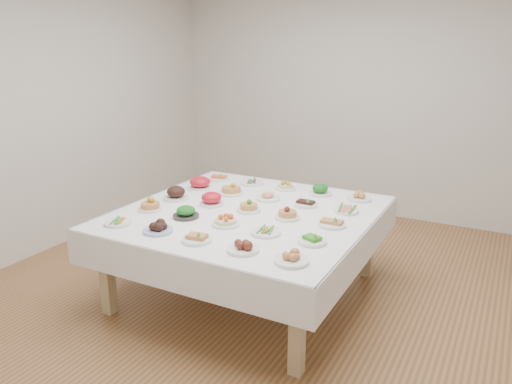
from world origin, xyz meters
The scene contains 27 objects.
room_envelope centered at (0.00, 0.00, 1.83)m, with size 5.02×5.02×2.81m.
display_table centered at (-0.16, -0.12, 0.68)m, with size 2.02×2.02×0.75m.
dish_0 centered at (-0.90, -0.86, 0.77)m, with size 0.21×0.21×0.05m.
dish_1 centered at (-0.52, -0.84, 0.79)m, with size 0.22×0.22×0.10m.
dish_2 centered at (-0.16, -0.85, 0.78)m, with size 0.21×0.21×0.09m.
dish_3 centered at (0.21, -0.85, 0.79)m, with size 0.22×0.22×0.09m.
dish_4 centered at (0.57, -0.86, 0.79)m, with size 0.22×0.22×0.09m.
dish_5 centered at (-0.90, -0.48, 0.80)m, with size 0.19×0.19×0.12m.
dish_6 centered at (-0.53, -0.48, 0.80)m, with size 0.21×0.21×0.12m.
dish_7 centered at (-0.15, -0.48, 0.81)m, with size 0.22×0.22×0.12m.
dish_8 centered at (0.20, -0.49, 0.77)m, with size 0.22×0.22×0.05m.
dish_9 centered at (0.57, -0.49, 0.78)m, with size 0.20×0.20×0.08m.
dish_10 centered at (-0.89, -0.13, 0.80)m, with size 0.22×0.22×0.12m.
dish_11 centered at (-0.52, -0.11, 0.80)m, with size 0.20×0.20×0.11m.
dish_12 centered at (-0.15, -0.11, 0.80)m, with size 0.19×0.19×0.11m.
dish_13 centered at (0.20, -0.12, 0.80)m, with size 0.20×0.20×0.11m.
dish_14 centered at (0.57, -0.11, 0.79)m, with size 0.21×0.21×0.09m.
dish_15 centered at (-0.89, 0.25, 0.81)m, with size 0.21×0.21×0.12m.
dish_16 centered at (-0.54, 0.24, 0.81)m, with size 0.22×0.22×0.13m.
dish_17 centered at (-0.16, 0.25, 0.79)m, with size 0.21×0.21×0.09m.
dish_18 centered at (0.21, 0.25, 0.78)m, with size 0.21×0.21×0.08m.
dish_19 centered at (0.57, 0.26, 0.77)m, with size 0.21×0.20×0.05m.
dish_20 centered at (-0.90, 0.61, 0.78)m, with size 0.19×0.19×0.08m.
dish_21 centered at (-0.53, 0.63, 0.77)m, with size 0.22×0.22×0.05m.
dish_22 centered at (-0.16, 0.62, 0.80)m, with size 0.20×0.20×0.11m.
dish_23 centered at (0.20, 0.61, 0.80)m, with size 0.21×0.21×0.11m.
dish_24 centered at (0.57, 0.63, 0.79)m, with size 0.21×0.21×0.09m.
Camera 1 is at (1.75, -3.55, 2.11)m, focal length 35.00 mm.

